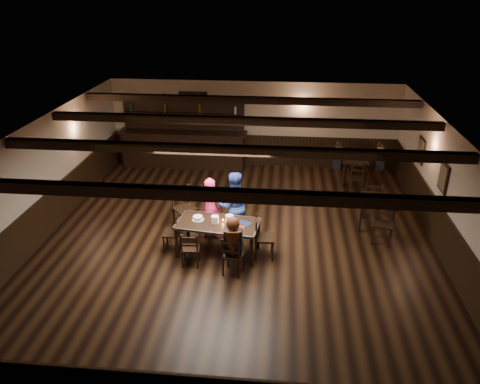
# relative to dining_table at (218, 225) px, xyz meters

# --- Properties ---
(ground) EXTENTS (10.00, 10.00, 0.00)m
(ground) POSITION_rel_dining_table_xyz_m (0.37, 0.49, -0.68)
(ground) COLOR black
(ground) RESTS_ON ground
(room_shell) EXTENTS (9.02, 10.02, 2.71)m
(room_shell) POSITION_rel_dining_table_xyz_m (0.38, 0.52, 1.06)
(room_shell) COLOR beige
(room_shell) RESTS_ON ground
(dining_table) EXTENTS (1.86, 1.10, 0.75)m
(dining_table) POSITION_rel_dining_table_xyz_m (0.00, 0.00, 0.00)
(dining_table) COLOR black
(dining_table) RESTS_ON ground
(chair_near_left) EXTENTS (0.39, 0.38, 0.80)m
(chair_near_left) POSITION_rel_dining_table_xyz_m (-0.51, -0.59, -0.22)
(chair_near_left) COLOR black
(chair_near_left) RESTS_ON ground
(chair_near_right) EXTENTS (0.47, 0.46, 0.85)m
(chair_near_right) POSITION_rel_dining_table_xyz_m (0.40, -0.82, -0.19)
(chair_near_right) COLOR black
(chair_near_right) RESTS_ON ground
(chair_end_left) EXTENTS (0.37, 0.39, 0.81)m
(chair_end_left) POSITION_rel_dining_table_xyz_m (-0.98, 0.04, -0.21)
(chair_end_left) COLOR black
(chair_end_left) RESTS_ON ground
(chair_end_right) EXTENTS (0.45, 0.47, 0.94)m
(chair_end_right) POSITION_rel_dining_table_xyz_m (0.93, -0.06, -0.13)
(chair_end_right) COLOR black
(chair_end_right) RESTS_ON ground
(chair_far_pushed) EXTENTS (0.67, 0.66, 1.03)m
(chair_far_pushed) POSITION_rel_dining_table_xyz_m (-1.01, 1.13, -0.08)
(chair_far_pushed) COLOR black
(chair_far_pushed) RESTS_ON ground
(woman_pink) EXTENTS (0.56, 0.38, 1.51)m
(woman_pink) POSITION_rel_dining_table_xyz_m (-0.27, 0.66, 0.07)
(woman_pink) COLOR #F82B70
(woman_pink) RESTS_ON ground
(man_blue) EXTENTS (0.93, 0.81, 1.62)m
(man_blue) POSITION_rel_dining_table_xyz_m (0.26, 0.77, 0.13)
(man_blue) COLOR navy
(man_blue) RESTS_ON ground
(seated_person) EXTENTS (0.36, 0.54, 0.87)m
(seated_person) POSITION_rel_dining_table_xyz_m (0.42, -0.76, 0.17)
(seated_person) COLOR black
(seated_person) RESTS_ON ground
(cake) EXTENTS (0.26, 0.26, 0.09)m
(cake) POSITION_rel_dining_table_xyz_m (-0.45, 0.09, 0.11)
(cake) COLOR white
(cake) RESTS_ON dining_table
(plate_stack_a) EXTENTS (0.17, 0.17, 0.16)m
(plate_stack_a) POSITION_rel_dining_table_xyz_m (-0.06, -0.00, 0.15)
(plate_stack_a) COLOR white
(plate_stack_a) RESTS_ON dining_table
(plate_stack_b) EXTENTS (0.17, 0.17, 0.20)m
(plate_stack_b) POSITION_rel_dining_table_xyz_m (0.25, -0.00, 0.17)
(plate_stack_b) COLOR white
(plate_stack_b) RESTS_ON dining_table
(tea_light) EXTENTS (0.05, 0.05, 0.06)m
(tea_light) POSITION_rel_dining_table_xyz_m (0.11, 0.06, 0.09)
(tea_light) COLOR #A5A8AD
(tea_light) RESTS_ON dining_table
(salt_shaker) EXTENTS (0.03, 0.03, 0.08)m
(salt_shaker) POSITION_rel_dining_table_xyz_m (0.34, -0.17, 0.11)
(salt_shaker) COLOR silver
(salt_shaker) RESTS_ON dining_table
(pepper_shaker) EXTENTS (0.04, 0.04, 0.09)m
(pepper_shaker) POSITION_rel_dining_table_xyz_m (0.37, -0.16, 0.11)
(pepper_shaker) COLOR #A5A8AD
(pepper_shaker) RESTS_ON dining_table
(drink_glass) EXTENTS (0.06, 0.06, 0.10)m
(drink_glass) POSITION_rel_dining_table_xyz_m (0.28, 0.08, 0.12)
(drink_glass) COLOR silver
(drink_glass) RESTS_ON dining_table
(menu_red) EXTENTS (0.30, 0.24, 0.00)m
(menu_red) POSITION_rel_dining_table_xyz_m (0.46, -0.14, 0.07)
(menu_red) COLOR maroon
(menu_red) RESTS_ON dining_table
(menu_blue) EXTENTS (0.32, 0.28, 0.00)m
(menu_blue) POSITION_rel_dining_table_xyz_m (0.58, 0.04, 0.07)
(menu_blue) COLOR #0D1B44
(menu_blue) RESTS_ON dining_table
(bar_counter) EXTENTS (4.04, 0.70, 2.20)m
(bar_counter) POSITION_rel_dining_table_xyz_m (-1.84, 5.20, 0.04)
(bar_counter) COLOR black
(bar_counter) RESTS_ON ground
(back_table_a) EXTENTS (1.06, 1.06, 0.75)m
(back_table_a) POSITION_rel_dining_table_xyz_m (3.67, 1.52, -0.03)
(back_table_a) COLOR black
(back_table_a) RESTS_ON ground
(back_table_b) EXTENTS (0.81, 0.81, 0.75)m
(back_table_b) POSITION_rel_dining_table_xyz_m (3.44, 4.26, -0.04)
(back_table_b) COLOR black
(back_table_b) RESTS_ON ground
(bg_patron_left) EXTENTS (0.32, 0.43, 0.80)m
(bg_patron_left) POSITION_rel_dining_table_xyz_m (2.95, 4.28, 0.18)
(bg_patron_left) COLOR black
(bg_patron_left) RESTS_ON ground
(bg_patron_right) EXTENTS (0.25, 0.40, 0.82)m
(bg_patron_right) POSITION_rel_dining_table_xyz_m (4.14, 4.33, 0.19)
(bg_patron_right) COLOR black
(bg_patron_right) RESTS_ON ground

